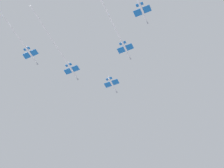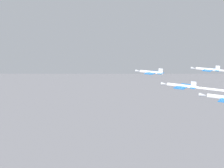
% 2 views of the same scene
% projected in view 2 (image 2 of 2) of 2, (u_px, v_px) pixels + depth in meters
% --- Properties ---
extents(jet_lead, '(9.30, 11.95, 2.54)m').
position_uv_depth(jet_lead, '(150.00, 72.00, 125.98)').
color(jet_lead, white).
extents(jet_port_inner, '(22.72, 46.09, 2.54)m').
position_uv_depth(jet_port_inner, '(220.00, 90.00, 96.33)').
color(jet_port_inner, white).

